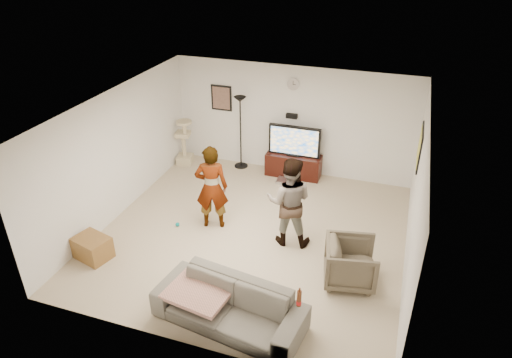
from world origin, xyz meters
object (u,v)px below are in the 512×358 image
(person_left, at_px, (212,187))
(beer_bottle, at_px, (299,298))
(tv_stand, at_px, (293,165))
(tv, at_px, (294,141))
(armchair, at_px, (351,263))
(person_right, at_px, (289,202))
(side_table, at_px, (93,248))
(floor_lamp, at_px, (241,133))
(cat_tree, at_px, (184,142))
(sofa, at_px, (229,306))

(person_left, bearing_deg, beer_bottle, 117.18)
(tv_stand, bearing_deg, beer_bottle, -74.76)
(tv_stand, xyz_separation_m, beer_bottle, (1.28, -4.70, 0.50))
(beer_bottle, bearing_deg, person_left, 134.91)
(tv, bearing_deg, tv_stand, 0.00)
(tv_stand, xyz_separation_m, armchair, (1.78, -3.24, 0.11))
(person_left, distance_m, person_right, 1.50)
(beer_bottle, relative_size, side_table, 0.42)
(armchair, height_order, side_table, armchair)
(floor_lamp, bearing_deg, side_table, -106.70)
(cat_tree, xyz_separation_m, armchair, (4.44, -3.01, -0.20))
(tv_stand, bearing_deg, floor_lamp, 178.02)
(beer_bottle, xyz_separation_m, armchair, (0.50, 1.46, -0.40))
(person_right, xyz_separation_m, side_table, (-3.09, -1.54, -0.64))
(tv_stand, height_order, tv, tv)
(tv_stand, bearing_deg, cat_tree, -175.05)
(tv, xyz_separation_m, cat_tree, (-2.66, -0.23, -0.31))
(sofa, bearing_deg, armchair, 52.33)
(person_right, relative_size, sofa, 0.77)
(tv_stand, xyz_separation_m, person_left, (-0.95, -2.46, 0.57))
(armchair, bearing_deg, cat_tree, 44.61)
(cat_tree, xyz_separation_m, beer_bottle, (3.94, -4.47, 0.20))
(person_right, xyz_separation_m, beer_bottle, (0.73, -2.20, -0.08))
(armchair, bearing_deg, floor_lamp, 31.92)
(sofa, relative_size, armchair, 2.70)
(tv, bearing_deg, armchair, -61.20)
(cat_tree, bearing_deg, side_table, -88.05)
(tv, height_order, armchair, tv)
(cat_tree, relative_size, person_left, 0.68)
(beer_bottle, height_order, armchair, beer_bottle)
(tv_stand, distance_m, floor_lamp, 1.44)
(floor_lamp, distance_m, beer_bottle, 5.40)
(tv_stand, relative_size, person_left, 0.75)
(tv_stand, xyz_separation_m, floor_lamp, (-1.30, 0.04, 0.61))
(sofa, bearing_deg, side_table, 175.19)
(tv, distance_m, sofa, 4.74)
(sofa, bearing_deg, floor_lamp, 116.67)
(tv_stand, distance_m, side_table, 4.77)
(tv_stand, height_order, side_table, tv_stand)
(cat_tree, xyz_separation_m, sofa, (2.93, -4.47, -0.24))
(tv, height_order, floor_lamp, floor_lamp)
(floor_lamp, bearing_deg, person_left, -81.91)
(cat_tree, bearing_deg, tv, 4.95)
(beer_bottle, distance_m, armchair, 1.59)
(cat_tree, height_order, person_right, person_right)
(cat_tree, distance_m, armchair, 5.37)
(cat_tree, height_order, person_left, person_left)
(beer_bottle, bearing_deg, person_right, 108.34)
(side_table, bearing_deg, sofa, -13.09)
(person_right, bearing_deg, beer_bottle, 100.49)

